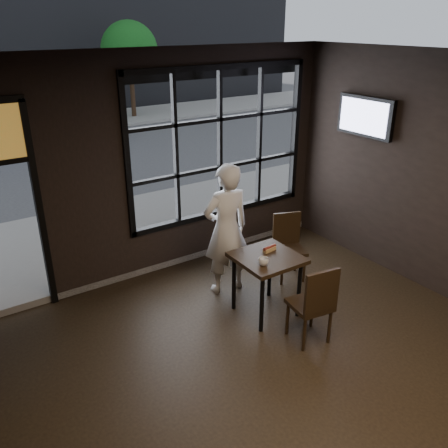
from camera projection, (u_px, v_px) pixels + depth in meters
floor at (317, 420)px, 4.54m from camera, size 6.00×7.00×0.02m
ceiling at (354, 68)px, 3.26m from camera, size 6.00×7.00×0.02m
window_frame at (220, 144)px, 7.10m from camera, size 3.06×0.12×2.28m
cafe_table at (266, 284)px, 6.04m from camera, size 0.77×0.77×0.82m
chair_near at (310, 302)px, 5.49m from camera, size 0.50×0.50×1.01m
chair_window at (290, 248)px, 6.83m from camera, size 0.54×0.54×0.96m
man at (226, 229)px, 6.37m from camera, size 0.71×0.50×1.84m
hotdog at (269, 249)px, 5.99m from camera, size 0.21×0.10×0.06m
cup at (263, 261)px, 5.64m from camera, size 0.15×0.15×0.10m
tv at (365, 116)px, 6.88m from camera, size 0.11×0.98×0.57m
navy_car at (34, 119)px, 13.74m from camera, size 4.67×2.15×1.48m
tree_right at (129, 50)px, 17.16m from camera, size 2.05×2.05×3.49m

